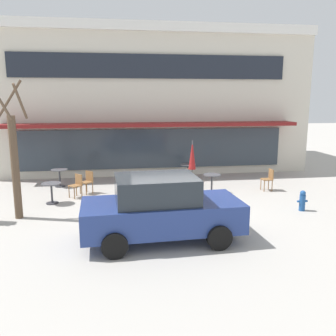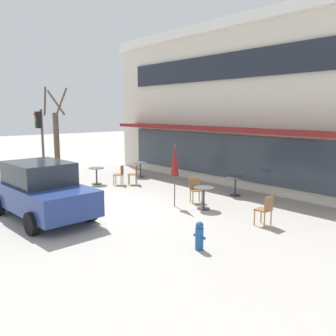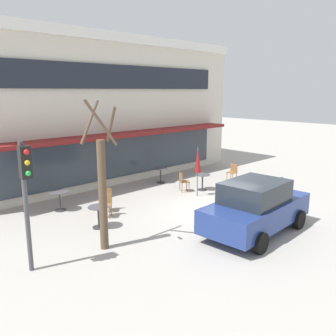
{
  "view_description": "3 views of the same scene",
  "coord_description": "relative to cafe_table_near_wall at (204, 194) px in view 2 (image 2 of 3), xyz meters",
  "views": [
    {
      "loc": [
        -1.68,
        -11.12,
        3.75
      ],
      "look_at": [
        0.3,
        2.67,
        1.02
      ],
      "focal_mm": 38.0,
      "sensor_mm": 36.0,
      "label": 1
    },
    {
      "loc": [
        10.17,
        -6.21,
        3.32
      ],
      "look_at": [
        0.37,
        2.25,
        1.24
      ],
      "focal_mm": 38.0,
      "sensor_mm": 36.0,
      "label": 2
    },
    {
      "loc": [
        -10.28,
        -8.11,
        4.59
      ],
      "look_at": [
        0.68,
        3.32,
        1.13
      ],
      "focal_mm": 38.0,
      "sensor_mm": 36.0,
      "label": 3
    }
  ],
  "objects": [
    {
      "name": "cafe_table_mid_patio",
      "position": [
        -6.22,
        1.92,
        0.0
      ],
      "size": [
        0.7,
        0.7,
        0.76
      ],
      "color": "#333338",
      "rests_on": "ground"
    },
    {
      "name": "cafe_chair_2",
      "position": [
        -4.94,
        0.63,
        0.01
      ],
      "size": [
        0.57,
        0.57,
        0.89
      ],
      "color": "olive",
      "rests_on": "ground"
    },
    {
      "name": "street_tree",
      "position": [
        -6.89,
        -2.14,
        1.36
      ],
      "size": [
        1.03,
        1.09,
        4.37
      ],
      "color": "brown",
      "rests_on": "ground"
    },
    {
      "name": "fire_hydrant",
      "position": [
        2.43,
        -2.71,
        -0.16
      ],
      "size": [
        0.36,
        0.2,
        0.71
      ],
      "color": "#1E4C8C",
      "rests_on": "ground"
    },
    {
      "name": "cafe_chair_3",
      "position": [
        -0.84,
        0.46,
        0.01
      ],
      "size": [
        0.54,
        0.54,
        0.89
      ],
      "color": "olive",
      "rests_on": "ground"
    },
    {
      "name": "cafe_table_by_tree",
      "position": [
        -6.12,
        -0.64,
        0.0
      ],
      "size": [
        0.7,
        0.7,
        0.76
      ],
      "color": "#333338",
      "rests_on": "ground"
    },
    {
      "name": "patio_umbrella_green_folded",
      "position": [
        -0.93,
        -0.5,
        1.11
      ],
      "size": [
        0.28,
        0.28,
        2.2
      ],
      "color": "#4C4C51",
      "rests_on": "ground"
    },
    {
      "name": "cafe_chair_1",
      "position": [
        2.42,
        0.04,
        0.01
      ],
      "size": [
        0.41,
        0.41,
        0.89
      ],
      "color": "olive",
      "rests_on": "ground"
    },
    {
      "name": "parked_sedan",
      "position": [
        -2.64,
        -4.55,
        0.36
      ],
      "size": [
        4.28,
        2.18,
        1.76
      ],
      "color": "navy",
      "rests_on": "ground"
    },
    {
      "name": "cafe_table_streetside",
      "position": [
        -0.51,
        2.34,
        0.0
      ],
      "size": [
        0.7,
        0.7,
        0.76
      ],
      "color": "#333338",
      "rests_on": "ground"
    },
    {
      "name": "traffic_light_pole",
      "position": [
        -9.02,
        -2.02,
        1.78
      ],
      "size": [
        0.26,
        0.43,
        3.4
      ],
      "color": "#47474C",
      "rests_on": "ground"
    },
    {
      "name": "cafe_table_near_wall",
      "position": [
        0.0,
        0.0,
        0.0
      ],
      "size": [
        0.7,
        0.7,
        0.76
      ],
      "color": "#333338",
      "rests_on": "ground"
    },
    {
      "name": "building_facade",
      "position": [
        -2.04,
        7.55,
        3.11
      ],
      "size": [
        16.11,
        9.1,
        7.24
      ],
      "color": "beige",
      "rests_on": "ground"
    },
    {
      "name": "cafe_chair_0",
      "position": [
        -5.31,
        0.1,
        0.01
      ],
      "size": [
        0.57,
        0.57,
        0.89
      ],
      "color": "olive",
      "rests_on": "ground"
    },
    {
      "name": "ground_plane",
      "position": [
        -2.04,
        -2.41,
        -0.52
      ],
      "size": [
        80.0,
        80.0,
        0.0
      ],
      "primitive_type": "plane",
      "color": "#ADA8A0"
    }
  ]
}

